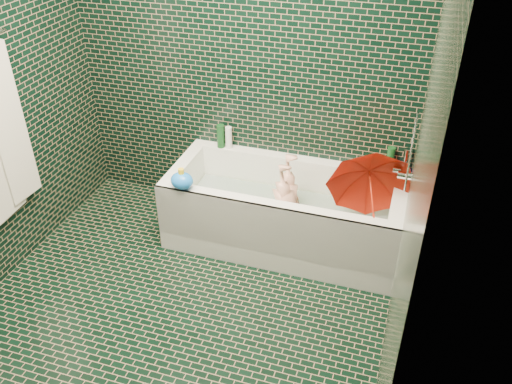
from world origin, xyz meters
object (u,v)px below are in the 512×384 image
(child, at_px, (288,211))
(bath_toy, at_px, (182,181))
(rubber_duck, at_px, (383,165))
(bathtub, at_px, (284,219))
(umbrella, at_px, (372,195))

(child, distance_m, bath_toy, 0.81)
(rubber_duck, height_order, bath_toy, bath_toy)
(bath_toy, bearing_deg, bathtub, 28.32)
(rubber_duck, relative_size, bath_toy, 0.70)
(bathtub, distance_m, child, 0.11)
(umbrella, bearing_deg, rubber_duck, 79.17)
(umbrella, height_order, bath_toy, umbrella)
(umbrella, bearing_deg, child, 168.30)
(bathtub, bearing_deg, rubber_duck, 29.43)
(bathtub, xyz_separation_m, rubber_duck, (0.64, 0.36, 0.38))
(bathtub, xyz_separation_m, umbrella, (0.62, -0.07, 0.38))
(bathtub, relative_size, rubber_duck, 15.00)
(umbrella, xyz_separation_m, rubber_duck, (0.03, 0.44, -0.01))
(umbrella, distance_m, bath_toy, 1.29)
(rubber_duck, bearing_deg, bath_toy, -172.71)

